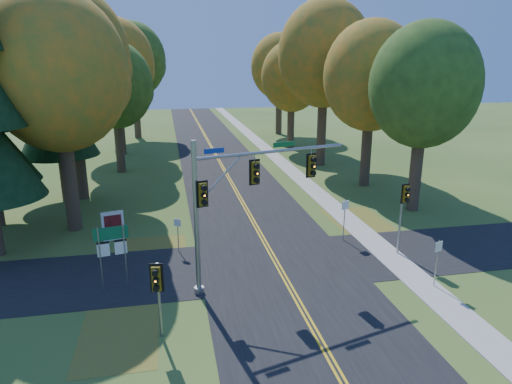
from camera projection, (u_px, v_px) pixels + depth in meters
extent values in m
plane|color=#31521D|center=(286.00, 281.00, 21.93)|extent=(160.00, 160.00, 0.00)
cube|color=black|center=(286.00, 280.00, 21.93)|extent=(8.00, 160.00, 0.02)
cube|color=black|center=(276.00, 263.00, 23.81)|extent=(60.00, 6.00, 0.02)
cube|color=gold|center=(284.00, 280.00, 21.90)|extent=(0.10, 160.00, 0.01)
cube|color=gold|center=(288.00, 280.00, 21.94)|extent=(0.10, 160.00, 0.01)
cube|color=#9E998E|center=(405.00, 269.00, 23.08)|extent=(1.60, 160.00, 0.06)
cube|color=brown|center=(150.00, 257.00, 24.48)|extent=(4.00, 6.00, 0.00)
cube|color=brown|center=(366.00, 227.00, 28.85)|extent=(3.50, 8.00, 0.00)
cube|color=brown|center=(119.00, 333.00, 17.70)|extent=(3.00, 5.00, 0.00)
cylinder|color=#38281C|center=(69.00, 177.00, 27.65)|extent=(0.86, 0.86, 6.75)
ellipsoid|color=#C86C1A|center=(57.00, 72.00, 25.91)|extent=(8.00, 8.00, 9.20)
sphere|color=#C86C1A|center=(91.00, 85.00, 27.56)|extent=(4.80, 4.80, 4.80)
sphere|color=#C86C1A|center=(24.00, 57.00, 24.67)|extent=(4.40, 4.40, 4.40)
cylinder|color=#38281C|center=(416.00, 168.00, 31.41)|extent=(0.83, 0.83, 6.08)
ellipsoid|color=#416A21|center=(424.00, 85.00, 29.85)|extent=(7.20, 7.20, 8.28)
sphere|color=#416A21|center=(434.00, 95.00, 31.34)|extent=(4.32, 4.32, 4.32)
sphere|color=#416A21|center=(414.00, 74.00, 28.74)|extent=(3.96, 3.96, 3.96)
cylinder|color=#38281C|center=(78.00, 150.00, 33.94)|extent=(0.89, 0.89, 7.42)
ellipsoid|color=#C86C1A|center=(68.00, 56.00, 32.05)|extent=(8.60, 8.60, 9.89)
sphere|color=#C86C1A|center=(97.00, 68.00, 33.82)|extent=(5.16, 5.16, 5.16)
sphere|color=#C86C1A|center=(40.00, 43.00, 30.71)|extent=(4.73, 4.73, 4.73)
cylinder|color=#38281C|center=(366.00, 148.00, 37.67)|extent=(0.84, 0.84, 6.30)
ellipsoid|color=#C86C1A|center=(371.00, 76.00, 36.04)|extent=(7.60, 7.60, 8.74)
sphere|color=#C86C1A|center=(382.00, 85.00, 37.61)|extent=(4.56, 4.56, 4.56)
sphere|color=#C86C1A|center=(360.00, 66.00, 34.86)|extent=(4.18, 4.18, 4.18)
cylinder|color=#38281C|center=(119.00, 142.00, 42.32)|extent=(0.81, 0.81, 5.62)
ellipsoid|color=#416A21|center=(114.00, 85.00, 40.86)|extent=(6.80, 6.80, 7.82)
sphere|color=#416A21|center=(131.00, 92.00, 42.26)|extent=(4.08, 4.08, 4.08)
sphere|color=#416A21|center=(99.00, 78.00, 39.81)|extent=(3.74, 3.74, 3.74)
cylinder|color=#38281C|center=(322.00, 127.00, 44.90)|extent=(0.90, 0.90, 7.65)
ellipsoid|color=#C86C1A|center=(325.00, 54.00, 42.96)|extent=(8.80, 8.80, 10.12)
sphere|color=#C86C1A|center=(337.00, 63.00, 44.78)|extent=(5.28, 5.28, 5.28)
sphere|color=#C86C1A|center=(312.00, 43.00, 41.60)|extent=(4.84, 4.84, 4.84)
cylinder|color=#38281C|center=(120.00, 123.00, 50.21)|extent=(0.87, 0.87, 6.98)
ellipsoid|color=#C86C1A|center=(115.00, 63.00, 48.42)|extent=(8.20, 8.20, 9.43)
sphere|color=#C86C1A|center=(132.00, 70.00, 50.11)|extent=(4.92, 4.92, 4.92)
sphere|color=#C86C1A|center=(99.00, 55.00, 47.15)|extent=(4.51, 4.51, 4.51)
cylinder|color=#38281C|center=(291.00, 124.00, 53.70)|extent=(0.82, 0.82, 5.85)
ellipsoid|color=#C86C1A|center=(292.00, 77.00, 52.19)|extent=(7.00, 7.00, 8.05)
sphere|color=#C86C1A|center=(301.00, 82.00, 53.64)|extent=(4.20, 4.20, 4.20)
sphere|color=#C86C1A|center=(283.00, 70.00, 51.11)|extent=(3.85, 3.85, 3.85)
cylinder|color=#38281C|center=(136.00, 111.00, 60.66)|extent=(0.88, 0.88, 7.20)
ellipsoid|color=#416A21|center=(133.00, 60.00, 58.82)|extent=(8.40, 8.40, 9.66)
sphere|color=#416A21|center=(147.00, 66.00, 60.56)|extent=(5.04, 5.04, 5.04)
sphere|color=#416A21|center=(120.00, 53.00, 57.52)|extent=(4.62, 4.62, 4.62)
cylinder|color=#38281C|center=(279.00, 111.00, 63.90)|extent=(0.85, 0.85, 6.53)
ellipsoid|color=#C86C1A|center=(279.00, 66.00, 62.22)|extent=(7.80, 7.80, 8.97)
sphere|color=#C86C1A|center=(288.00, 72.00, 63.83)|extent=(4.68, 4.68, 4.68)
sphere|color=#C86C1A|center=(271.00, 61.00, 61.01)|extent=(4.29, 4.29, 4.29)
cylinder|color=#38281C|center=(64.00, 178.00, 34.09)|extent=(0.50, 0.50, 3.42)
cone|color=black|center=(56.00, 118.00, 32.84)|extent=(5.60, 5.60, 5.45)
cone|color=black|center=(49.00, 62.00, 31.74)|extent=(4.57, 4.57, 5.45)
cone|color=black|center=(42.00, 2.00, 30.65)|extent=(3.55, 3.55, 5.45)
cylinder|color=gray|center=(196.00, 220.00, 19.79)|extent=(0.22, 0.22, 7.03)
cylinder|color=gray|center=(199.00, 290.00, 20.73)|extent=(0.44, 0.44, 0.30)
cylinder|color=gray|center=(273.00, 151.00, 20.64)|extent=(7.30, 2.13, 0.14)
cylinder|color=gray|center=(219.00, 180.00, 19.78)|extent=(2.21, 0.69, 2.08)
cylinder|color=gray|center=(254.00, 157.00, 20.28)|extent=(0.04, 0.04, 0.36)
cube|color=#72590C|center=(254.00, 172.00, 20.47)|extent=(0.41, 0.38, 1.00)
cube|color=black|center=(254.00, 172.00, 20.47)|extent=(0.51, 0.17, 1.19)
sphere|color=orange|center=(257.00, 173.00, 20.28)|extent=(0.18, 0.18, 0.18)
cylinder|color=black|center=(257.00, 166.00, 20.19)|extent=(0.28, 0.22, 0.24)
cylinder|color=black|center=(257.00, 173.00, 20.28)|extent=(0.28, 0.22, 0.24)
cylinder|color=black|center=(257.00, 180.00, 20.37)|extent=(0.28, 0.22, 0.24)
cylinder|color=gray|center=(311.00, 151.00, 21.58)|extent=(0.04, 0.04, 0.36)
cube|color=#72590C|center=(311.00, 165.00, 21.77)|extent=(0.41, 0.38, 1.00)
cube|color=black|center=(311.00, 165.00, 21.77)|extent=(0.51, 0.17, 1.19)
sphere|color=orange|center=(314.00, 166.00, 21.57)|extent=(0.18, 0.18, 0.18)
cylinder|color=black|center=(314.00, 160.00, 21.48)|extent=(0.28, 0.22, 0.24)
cylinder|color=black|center=(314.00, 166.00, 21.57)|extent=(0.28, 0.22, 0.24)
cylinder|color=black|center=(313.00, 173.00, 21.66)|extent=(0.28, 0.22, 0.24)
cube|color=#72590C|center=(202.00, 194.00, 19.43)|extent=(0.41, 0.38, 1.00)
cube|color=black|center=(202.00, 194.00, 19.43)|extent=(0.51, 0.17, 1.19)
sphere|color=orange|center=(204.00, 195.00, 19.23)|extent=(0.18, 0.18, 0.18)
cylinder|color=black|center=(204.00, 188.00, 19.14)|extent=(0.28, 0.22, 0.24)
cylinder|color=black|center=(204.00, 195.00, 19.23)|extent=(0.28, 0.22, 0.24)
cylinder|color=black|center=(204.00, 203.00, 19.32)|extent=(0.28, 0.22, 0.24)
cube|color=navy|center=(214.00, 151.00, 19.33)|extent=(0.88, 0.28, 0.22)
cube|color=#0C5926|center=(284.00, 144.00, 20.80)|extent=(1.08, 0.33, 0.22)
cylinder|color=#919499|center=(400.00, 220.00, 24.42)|extent=(0.11, 0.11, 3.93)
cube|color=#72590C|center=(405.00, 194.00, 23.82)|extent=(0.33, 0.30, 0.89)
cube|color=black|center=(405.00, 194.00, 23.82)|extent=(0.46, 0.08, 1.05)
sphere|color=orange|center=(408.00, 195.00, 23.63)|extent=(0.16, 0.16, 0.16)
cylinder|color=black|center=(408.00, 189.00, 23.55)|extent=(0.23, 0.17, 0.21)
cylinder|color=black|center=(408.00, 195.00, 23.63)|extent=(0.23, 0.17, 0.21)
cylinder|color=black|center=(407.00, 200.00, 23.71)|extent=(0.23, 0.17, 0.21)
cylinder|color=gray|center=(159.00, 301.00, 17.11)|extent=(0.12, 0.12, 3.07)
cube|color=#72590C|center=(157.00, 278.00, 16.61)|extent=(0.37, 0.33, 0.96)
cube|color=black|center=(157.00, 278.00, 16.61)|extent=(0.50, 0.10, 1.13)
sphere|color=orange|center=(156.00, 281.00, 16.40)|extent=(0.17, 0.17, 0.17)
cylinder|color=black|center=(155.00, 273.00, 16.31)|extent=(0.25, 0.19, 0.23)
cylinder|color=black|center=(156.00, 281.00, 16.40)|extent=(0.25, 0.19, 0.23)
cylinder|color=black|center=(156.00, 288.00, 16.48)|extent=(0.25, 0.19, 0.23)
cylinder|color=gray|center=(101.00, 261.00, 20.27)|extent=(0.06, 0.06, 3.22)
cylinder|color=gray|center=(125.00, 257.00, 20.67)|extent=(0.06, 0.06, 3.22)
cube|color=#0C5A33|center=(111.00, 233.00, 20.15)|extent=(1.48, 0.34, 0.59)
cube|color=silver|center=(111.00, 233.00, 20.15)|extent=(1.26, 0.26, 0.09)
cube|color=silver|center=(103.00, 250.00, 20.22)|extent=(0.53, 0.15, 0.59)
cube|color=black|center=(103.00, 243.00, 20.12)|extent=(0.53, 0.11, 0.11)
cube|color=silver|center=(121.00, 248.00, 20.50)|extent=(0.53, 0.15, 0.59)
cube|color=black|center=(120.00, 240.00, 20.40)|extent=(0.53, 0.11, 0.11)
cube|color=silver|center=(113.00, 226.00, 26.66)|extent=(1.27, 0.47, 1.74)
cube|color=maroon|center=(113.00, 226.00, 26.57)|extent=(0.95, 0.25, 1.26)
cube|color=silver|center=(106.00, 239.00, 26.67)|extent=(0.09, 0.09, 0.29)
cube|color=silver|center=(123.00, 236.00, 27.06)|extent=(0.09, 0.09, 0.29)
cylinder|color=gray|center=(344.00, 220.00, 26.47)|extent=(0.06, 0.06, 2.52)
cube|color=silver|center=(345.00, 205.00, 26.19)|extent=(0.46, 0.20, 0.52)
cylinder|color=gray|center=(436.00, 264.00, 21.03)|extent=(0.05, 0.05, 2.35)
cube|color=silver|center=(439.00, 247.00, 20.77)|extent=(0.43, 0.18, 0.48)
cylinder|color=gray|center=(178.00, 235.00, 25.00)|extent=(0.04, 0.04, 1.97)
cube|color=silver|center=(177.00, 223.00, 24.78)|extent=(0.35, 0.18, 0.40)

